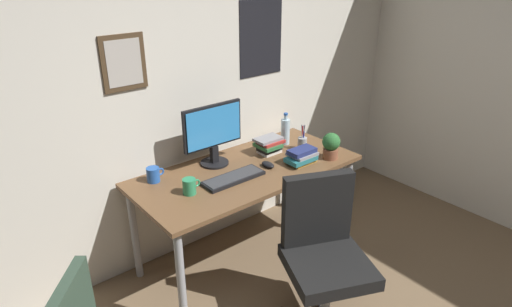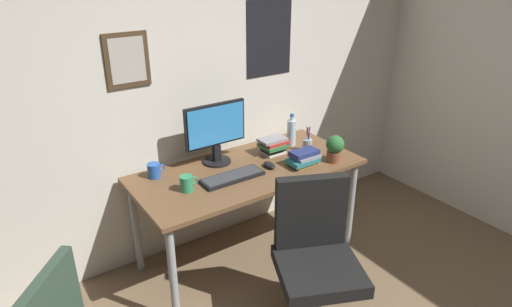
% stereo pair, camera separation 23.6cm
% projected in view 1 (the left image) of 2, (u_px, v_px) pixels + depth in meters
% --- Properties ---
extents(wall_back, '(4.40, 0.10, 2.60)m').
position_uv_depth(wall_back, '(183.00, 80.00, 3.01)').
color(wall_back, silver).
rests_on(wall_back, ground_plane).
extents(desk, '(1.59, 0.74, 0.73)m').
position_uv_depth(desk, '(247.00, 178.00, 3.07)').
color(desk, brown).
rests_on(desk, ground_plane).
extents(office_chair, '(0.61, 0.61, 0.95)m').
position_uv_depth(office_chair, '(323.00, 249.00, 2.55)').
color(office_chair, black).
rests_on(office_chair, ground_plane).
extents(monitor, '(0.46, 0.20, 0.43)m').
position_uv_depth(monitor, '(213.00, 132.00, 3.02)').
color(monitor, black).
rests_on(monitor, desk).
extents(keyboard, '(0.43, 0.15, 0.03)m').
position_uv_depth(keyboard, '(233.00, 178.00, 2.89)').
color(keyboard, black).
rests_on(keyboard, desk).
extents(computer_mouse, '(0.06, 0.11, 0.04)m').
position_uv_depth(computer_mouse, '(268.00, 165.00, 3.06)').
color(computer_mouse, black).
rests_on(computer_mouse, desk).
extents(water_bottle, '(0.07, 0.07, 0.25)m').
position_uv_depth(water_bottle, '(285.00, 131.00, 3.41)').
color(water_bottle, silver).
rests_on(water_bottle, desk).
extents(coffee_mug_near, '(0.12, 0.08, 0.10)m').
position_uv_depth(coffee_mug_near, '(153.00, 175.00, 2.85)').
color(coffee_mug_near, '#2659B2').
rests_on(coffee_mug_near, desk).
extents(coffee_mug_far, '(0.12, 0.08, 0.10)m').
position_uv_depth(coffee_mug_far, '(190.00, 186.00, 2.71)').
color(coffee_mug_far, '#2D8C59').
rests_on(coffee_mug_far, desk).
extents(potted_plant, '(0.13, 0.13, 0.20)m').
position_uv_depth(potted_plant, '(331.00, 145.00, 3.16)').
color(potted_plant, brown).
rests_on(potted_plant, desk).
extents(pen_cup, '(0.07, 0.07, 0.20)m').
position_uv_depth(pen_cup, '(302.00, 143.00, 3.32)').
color(pen_cup, '#9EA0A5').
rests_on(pen_cup, desk).
extents(book_stack_left, '(0.21, 0.17, 0.12)m').
position_uv_depth(book_stack_left, '(269.00, 145.00, 3.27)').
color(book_stack_left, silver).
rests_on(book_stack_left, desk).
extents(book_stack_right, '(0.23, 0.16, 0.11)m').
position_uv_depth(book_stack_right, '(301.00, 156.00, 3.11)').
color(book_stack_right, gold).
rests_on(book_stack_right, desk).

